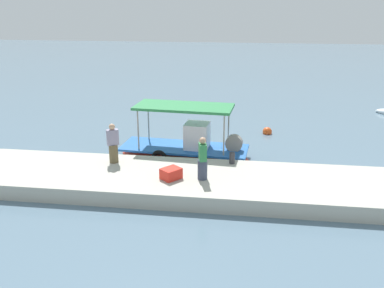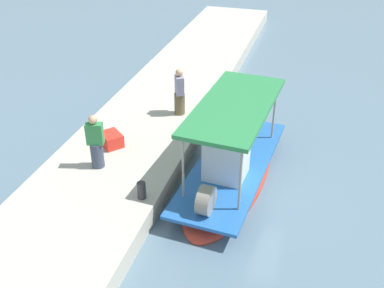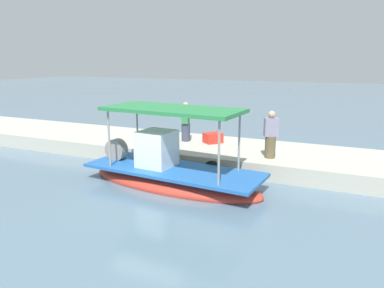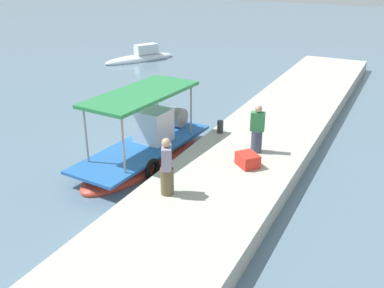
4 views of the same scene
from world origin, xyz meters
The scene contains 9 objects.
ground_plane centered at (0.00, 0.00, 0.00)m, with size 120.00×120.00×0.00m, color slate.
dock_quay centered at (0.00, -4.08, 0.31)m, with size 36.00×3.93×0.62m, color #B9B6A7.
main_fishing_boat centered at (-0.16, -0.57, 0.41)m, with size 6.45×2.54×2.96m.
fisherman_near_bollard centered at (1.05, -4.38, 1.39)m, with size 0.46×0.53×1.71m.
fisherman_by_crate centered at (-2.94, -3.09, 1.40)m, with size 0.56×0.52×1.73m.
mooring_bollard centered at (2.12, -2.54, 0.86)m, with size 0.24×0.24×0.49m, color #2D2D33.
cargo_crate centered at (-0.17, -4.51, 0.83)m, with size 0.72×0.58×0.43m, color red.
marker_buoy centered at (3.86, 4.02, 0.11)m, with size 0.54×0.54×0.54m.
moored_boat_near centered at (13.84, 8.75, 0.20)m, with size 5.33×3.66×1.37m.
Camera 4 is at (-12.59, -8.78, 6.96)m, focal length 41.34 mm.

